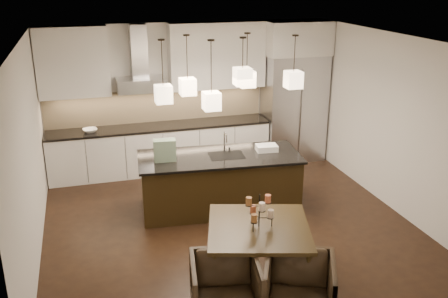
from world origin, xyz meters
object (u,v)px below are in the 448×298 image
object	(u,v)px
dining_table	(258,252)
armchair_left	(225,289)
refrigerator	(293,108)
armchair_right	(299,289)
island_body	(220,183)

from	to	relation	value
dining_table	armchair_left	bearing A→B (deg)	-119.09
refrigerator	armchair_right	xyz separation A→B (m)	(-1.97, -4.73, -0.71)
refrigerator	armchair_left	size ratio (longest dim) A/B	2.74
refrigerator	dining_table	distance (m)	4.52
refrigerator	armchair_right	world-z (taller)	refrigerator
refrigerator	armchair_left	distance (m)	5.33
refrigerator	island_body	bearing A→B (deg)	-138.42
dining_table	armchair_right	distance (m)	0.84
dining_table	armchair_left	size ratio (longest dim) A/B	1.57
armchair_left	armchair_right	world-z (taller)	armchair_right
refrigerator	island_body	xyz separation A→B (m)	(-2.08, -1.84, -0.64)
island_body	armchair_left	xyz separation A→B (m)	(-0.68, -2.66, -0.08)
island_body	armchair_left	distance (m)	2.75
armchair_left	dining_table	bearing A→B (deg)	54.02
island_body	dining_table	size ratio (longest dim) A/B	2.03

